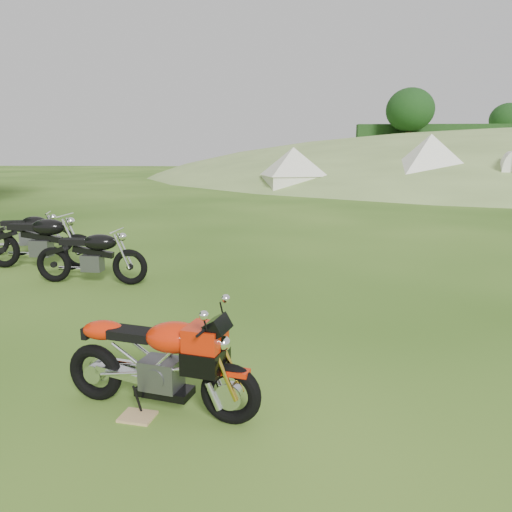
# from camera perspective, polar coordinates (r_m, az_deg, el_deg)

# --- Properties ---
(ground) EXTENTS (120.00, 120.00, 0.00)m
(ground) POSITION_cam_1_polar(r_m,az_deg,el_deg) (5.78, 1.80, -10.54)
(ground) COLOR #21460F
(ground) RESTS_ON ground
(sport_motorcycle) EXTENTS (1.79, 0.85, 1.04)m
(sport_motorcycle) POSITION_cam_1_polar(r_m,az_deg,el_deg) (4.40, -11.05, -10.97)
(sport_motorcycle) COLOR red
(sport_motorcycle) RESTS_ON ground
(plywood_board) EXTENTS (0.32, 0.27, 0.02)m
(plywood_board) POSITION_cam_1_polar(r_m,az_deg,el_deg) (4.55, -13.39, -17.42)
(plywood_board) COLOR tan
(plywood_board) RESTS_ON ground
(vintage_moto_a) EXTENTS (1.91, 0.55, 0.99)m
(vintage_moto_a) POSITION_cam_1_polar(r_m,az_deg,el_deg) (8.78, -18.37, 0.13)
(vintage_moto_a) COLOR black
(vintage_moto_a) RESTS_ON ground
(vintage_moto_c) EXTENTS (1.87, 0.92, 0.96)m
(vintage_moto_c) POSITION_cam_1_polar(r_m,az_deg,el_deg) (11.73, -24.73, 2.46)
(vintage_moto_c) COLOR black
(vintage_moto_c) RESTS_ON ground
(vintage_moto_d) EXTENTS (2.14, 0.60, 1.12)m
(vintage_moto_d) POSITION_cam_1_polar(r_m,az_deg,el_deg) (10.19, -23.51, 1.71)
(vintage_moto_d) COLOR black
(vintage_moto_d) RESTS_ON ground
(tent_left) EXTENTS (3.43, 3.43, 2.43)m
(tent_left) POSITION_cam_1_polar(r_m,az_deg,el_deg) (26.71, 4.27, 9.96)
(tent_left) COLOR silver
(tent_left) RESTS_ON ground
(tent_right) EXTENTS (3.46, 3.46, 2.82)m
(tent_right) POSITION_cam_1_polar(r_m,az_deg,el_deg) (26.79, 19.21, 9.75)
(tent_right) COLOR white
(tent_right) RESTS_ON ground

